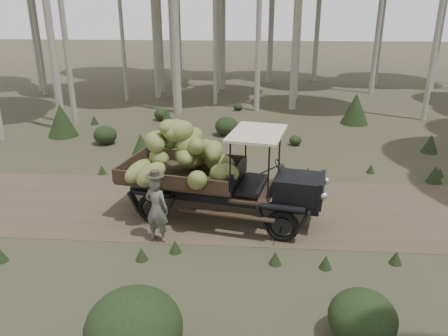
# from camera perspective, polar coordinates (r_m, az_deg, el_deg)

# --- Properties ---
(ground) EXTENTS (120.00, 120.00, 0.00)m
(ground) POSITION_cam_1_polar(r_m,az_deg,el_deg) (11.69, 4.37, -5.30)
(ground) COLOR #473D2B
(ground) RESTS_ON ground
(dirt_track) EXTENTS (70.00, 4.00, 0.01)m
(dirt_track) POSITION_cam_1_polar(r_m,az_deg,el_deg) (11.69, 4.37, -5.28)
(dirt_track) COLOR brown
(dirt_track) RESTS_ON ground
(banana_truck) EXTENTS (5.27, 2.79, 2.61)m
(banana_truck) POSITION_cam_1_polar(r_m,az_deg,el_deg) (10.73, -2.75, 0.92)
(banana_truck) COLOR black
(banana_truck) RESTS_ON ground
(farmer) EXTENTS (0.67, 0.55, 1.70)m
(farmer) POSITION_cam_1_polar(r_m,az_deg,el_deg) (9.93, -8.77, -5.22)
(farmer) COLOR #5A5953
(farmer) RESTS_ON ground
(undergrowth) EXTENTS (24.67, 23.23, 1.39)m
(undergrowth) POSITION_cam_1_polar(r_m,az_deg,el_deg) (11.61, 2.03, -2.61)
(undergrowth) COLOR #233319
(undergrowth) RESTS_ON ground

